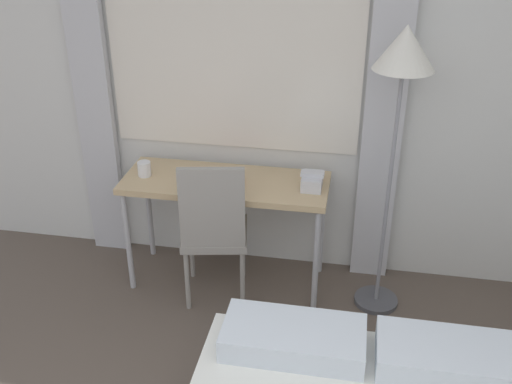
{
  "coord_description": "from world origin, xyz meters",
  "views": [
    {
      "loc": [
        0.34,
        -0.67,
        2.41
      ],
      "look_at": [
        -0.17,
        2.14,
        0.9
      ],
      "focal_mm": 42.0,
      "sensor_mm": 36.0,
      "label": 1
    }
  ],
  "objects_px": {
    "mug": "(144,169)",
    "book": "(220,182)",
    "desk_chair": "(214,226)",
    "telephone": "(312,181)",
    "standing_lamp": "(402,77)",
    "desk": "(226,190)"
  },
  "relations": [
    {
      "from": "telephone",
      "to": "mug",
      "type": "xyz_separation_m",
      "value": [
        -1.05,
        -0.03,
        0.0
      ]
    },
    {
      "from": "desk_chair",
      "to": "book",
      "type": "relative_size",
      "value": 3.63
    },
    {
      "from": "telephone",
      "to": "book",
      "type": "distance_m",
      "value": 0.56
    },
    {
      "from": "standing_lamp",
      "to": "telephone",
      "type": "height_order",
      "value": "standing_lamp"
    },
    {
      "from": "book",
      "to": "telephone",
      "type": "bearing_deg",
      "value": 6.07
    },
    {
      "from": "desk",
      "to": "mug",
      "type": "height_order",
      "value": "mug"
    },
    {
      "from": "standing_lamp",
      "to": "book",
      "type": "height_order",
      "value": "standing_lamp"
    },
    {
      "from": "desk_chair",
      "to": "standing_lamp",
      "type": "xyz_separation_m",
      "value": [
        1.01,
        0.14,
        0.94
      ]
    },
    {
      "from": "desk",
      "to": "mug",
      "type": "bearing_deg",
      "value": -176.88
    },
    {
      "from": "desk",
      "to": "desk_chair",
      "type": "relative_size",
      "value": 1.3
    },
    {
      "from": "desk",
      "to": "book",
      "type": "distance_m",
      "value": 0.1
    },
    {
      "from": "desk_chair",
      "to": "standing_lamp",
      "type": "relative_size",
      "value": 0.56
    },
    {
      "from": "standing_lamp",
      "to": "mug",
      "type": "height_order",
      "value": "standing_lamp"
    },
    {
      "from": "desk_chair",
      "to": "mug",
      "type": "bearing_deg",
      "value": 147.42
    },
    {
      "from": "book",
      "to": "mug",
      "type": "relative_size",
      "value": 2.9
    },
    {
      "from": "standing_lamp",
      "to": "desk_chair",
      "type": "bearing_deg",
      "value": -172.01
    },
    {
      "from": "desk_chair",
      "to": "standing_lamp",
      "type": "bearing_deg",
      "value": -3.08
    },
    {
      "from": "telephone",
      "to": "book",
      "type": "height_order",
      "value": "telephone"
    },
    {
      "from": "mug",
      "to": "book",
      "type": "bearing_deg",
      "value": -3.66
    },
    {
      "from": "desk",
      "to": "book",
      "type": "xyz_separation_m",
      "value": [
        -0.02,
        -0.06,
        0.08
      ]
    },
    {
      "from": "desk",
      "to": "desk_chair",
      "type": "height_order",
      "value": "desk_chair"
    },
    {
      "from": "desk_chair",
      "to": "book",
      "type": "bearing_deg",
      "value": 75.55
    }
  ]
}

